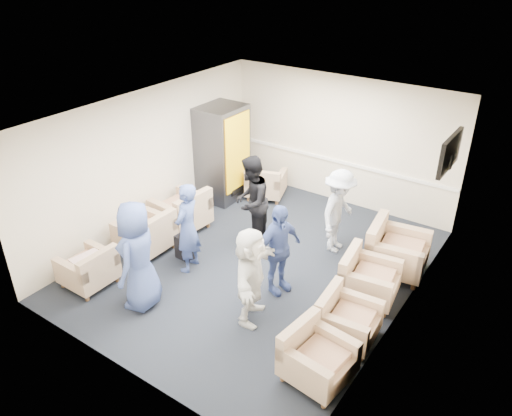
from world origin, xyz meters
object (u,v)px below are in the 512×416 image
Objects in this scene: armchair_corner at (266,184)px; vending_machine at (222,153)px; armchair_left_far at (183,213)px; person_front_right at (251,276)px; person_back_left at (251,202)px; person_back_right at (339,211)px; armchair_left_mid at (147,235)px; person_mid_right at (278,250)px; armchair_left_near at (90,270)px; person_mid_left at (187,228)px; armchair_right_midnear at (345,320)px; armchair_right_far at (394,252)px; person_front_left at (138,256)px; armchair_right_midfar at (366,280)px; armchair_right_near at (315,358)px.

vending_machine is (-0.79, -0.48, 0.71)m from armchair_corner.
person_front_right is at bearing 66.91° from armchair_left_far.
person_back_right is (1.41, 0.69, -0.07)m from person_back_left.
vending_machine is 4.07m from person_front_right.
person_mid_right reaches higher than armchair_left_mid.
person_mid_left is at bearing 142.71° from armchair_left_near.
armchair_corner is (0.55, 3.00, -0.03)m from armchair_left_mid.
armchair_right_midnear is at bearing -88.97° from person_mid_right.
person_back_right is at bearing 97.76° from person_back_left.
armchair_right_far is at bearing -96.24° from person_back_right.
person_mid_left is at bearing -35.37° from person_back_left.
person_front_left is at bearing 77.10° from armchair_corner.
vending_machine reaches higher than person_mid_left.
person_mid_right is (1.97, -2.63, 0.46)m from armchair_corner.
armchair_left_far is (0.00, 0.95, 0.02)m from armchair_left_mid.
armchair_left_far is at bearing 82.94° from armchair_right_midfar.
person_back_left is at bearing 152.01° from armchair_left_near.
person_back_left is 2.12m from person_front_right.
vending_machine reaches higher than armchair_left_mid.
armchair_left_mid is 0.55× the size of person_back_right.
armchair_left_far is 1.12× the size of armchair_right_near.
person_front_left is at bearing -26.69° from person_back_left.
armchair_right_near is (3.90, -1.85, -0.05)m from armchair_left_far.
person_mid_left is 1.04× the size of person_mid_right.
person_back_right is (-1.14, 2.02, 0.48)m from armchair_right_midnear.
vending_machine is 3.05m from person_back_right.
armchair_left_far is 0.93× the size of armchair_right_far.
person_front_left is (1.23, -3.62, -0.14)m from vending_machine.
vending_machine is (-4.08, 0.58, 0.65)m from armchair_right_far.
armchair_corner is at bearing 47.16° from armchair_right_near.
person_front_left is (-2.77, -2.10, 0.55)m from armchair_right_midfar.
armchair_right_midfar reaches higher than armchair_left_near.
armchair_right_near reaches higher than armchair_right_midnear.
armchair_left_near is 4.32m from person_back_right.
armchair_right_midfar is 3.01m from person_mid_left.
armchair_corner is 3.04m from person_mid_left.
armchair_right_near is (3.90, -0.90, -0.03)m from armchair_left_mid.
armchair_left_near is 3.85m from vending_machine.
armchair_left_near is 2.20m from armchair_left_far.
armchair_right_far is 4.18m from vending_machine.
person_back_right is (1.80, 1.97, -0.01)m from person_mid_left.
person_mid_left is at bearing 134.16° from person_back_right.
person_back_right is (2.76, 2.00, 0.44)m from armchair_left_mid.
person_mid_left reaches higher than armchair_left_far.
armchair_corner is 2.47m from person_back_right.
armchair_left_far is 0.61× the size of person_mid_left.
person_back_left is at bearing 153.06° from person_front_left.
armchair_right_far is at bearing 129.88° from armchair_left_near.
armchair_left_near is 0.87× the size of armchair_right_near.
armchair_right_midfar is 1.46m from person_mid_right.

